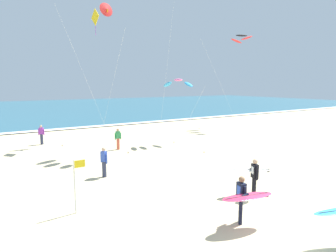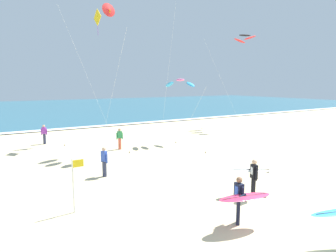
# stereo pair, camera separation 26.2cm
# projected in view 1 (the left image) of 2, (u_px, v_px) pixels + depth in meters

# --- Properties ---
(ground_plane) EXTENTS (160.00, 160.00, 0.00)m
(ground_plane) POSITION_uv_depth(u_px,v_px,m) (287.00, 233.00, 9.40)
(ground_plane) COLOR beige
(ocean_water) EXTENTS (160.00, 60.00, 0.08)m
(ocean_water) POSITION_uv_depth(u_px,v_px,m) (37.00, 109.00, 56.35)
(ocean_water) COLOR #2D6075
(ocean_water) RESTS_ON ground
(shoreline_foam) EXTENTS (160.00, 1.23, 0.01)m
(shoreline_foam) POSITION_uv_depth(u_px,v_px,m) (76.00, 128.00, 31.48)
(shoreline_foam) COLOR white
(shoreline_foam) RESTS_ON ocean_water
(surfer_lead) EXTENTS (2.01, 1.11, 1.71)m
(surfer_lead) POSITION_uv_depth(u_px,v_px,m) (244.00, 197.00, 9.76)
(surfer_lead) COLOR black
(surfer_lead) RESTS_ON ground
(surfer_trailing) EXTENTS (2.01, 1.26, 1.71)m
(surfer_trailing) POSITION_uv_depth(u_px,v_px,m) (253.00, 173.00, 12.36)
(surfer_trailing) COLOR black
(surfer_trailing) RESTS_ON ground
(kite_arc_charcoal_near) EXTENTS (5.67, 2.97, 10.20)m
(kite_arc_charcoal_near) POSITION_uv_depth(u_px,v_px,m) (241.00, 38.00, 31.16)
(kite_arc_charcoal_near) COLOR red
(kite_arc_charcoal_near) RESTS_ON ground
(kite_delta_scarlet_mid) EXTENTS (4.90, 1.00, 11.60)m
(kite_delta_scarlet_mid) POSITION_uv_depth(u_px,v_px,m) (106.00, 10.00, 23.72)
(kite_delta_scarlet_mid) COLOR red
(kite_delta_scarlet_mid) RESTS_ON ground
(kite_diamond_golden_far) EXTENTS (0.75, 4.96, 10.63)m
(kite_diamond_golden_far) POSITION_uv_depth(u_px,v_px,m) (96.00, 22.00, 22.00)
(kite_diamond_golden_far) COLOR yellow
(kite_diamond_golden_far) RESTS_ON ground
(kite_arc_rose_low) EXTENTS (2.48, 4.68, 5.29)m
(kite_arc_rose_low) POSITION_uv_depth(u_px,v_px,m) (178.00, 83.00, 23.11)
(kite_arc_rose_low) COLOR #2D99DB
(kite_arc_rose_low) RESTS_ON ground
(bystander_purple_top) EXTENTS (0.44, 0.32, 1.59)m
(bystander_purple_top) POSITION_uv_depth(u_px,v_px,m) (41.00, 135.00, 23.05)
(bystander_purple_top) COLOR #2D334C
(bystander_purple_top) RESTS_ON ground
(bystander_green_top) EXTENTS (0.50, 0.22, 1.59)m
(bystander_green_top) POSITION_uv_depth(u_px,v_px,m) (118.00, 139.00, 21.27)
(bystander_green_top) COLOR #D8593F
(bystander_green_top) RESTS_ON ground
(bystander_blue_top) EXTENTS (0.29, 0.47, 1.59)m
(bystander_blue_top) POSITION_uv_depth(u_px,v_px,m) (104.00, 162.00, 14.96)
(bystander_blue_top) COLOR #2D334C
(bystander_blue_top) RESTS_ON ground
(lifeguard_flag) EXTENTS (0.45, 0.05, 2.10)m
(lifeguard_flag) POSITION_uv_depth(u_px,v_px,m) (76.00, 181.00, 10.68)
(lifeguard_flag) COLOR silver
(lifeguard_flag) RESTS_ON ground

